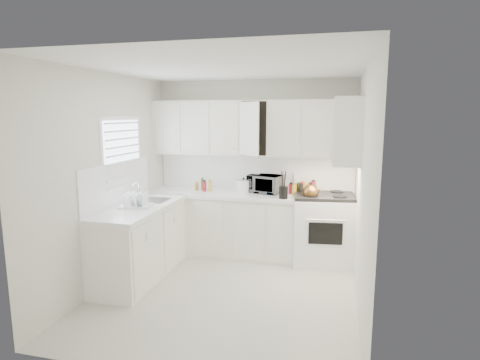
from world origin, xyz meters
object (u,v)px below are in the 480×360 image
(tea_kettle, at_px, (311,191))
(rice_cooker, at_px, (244,185))
(microwave, at_px, (265,182))
(dish_rack, at_px, (135,199))
(stove, at_px, (323,219))
(utensil_crock, at_px, (283,184))

(tea_kettle, distance_m, rice_cooker, 1.04)
(tea_kettle, distance_m, microwave, 0.75)
(dish_rack, bearing_deg, microwave, 31.06)
(stove, distance_m, rice_cooker, 1.27)
(tea_kettle, relative_size, rice_cooker, 1.25)
(rice_cooker, bearing_deg, tea_kettle, -21.25)
(microwave, bearing_deg, rice_cooker, -158.01)
(microwave, relative_size, dish_rack, 1.27)
(stove, relative_size, tea_kettle, 4.71)
(tea_kettle, xyz_separation_m, dish_rack, (-2.10, -1.00, -0.01))
(rice_cooker, xyz_separation_m, dish_rack, (-1.09, -1.27, -0.00))
(rice_cooker, bearing_deg, microwave, 0.17)
(tea_kettle, xyz_separation_m, rice_cooker, (-1.01, 0.27, -0.01))
(tea_kettle, bearing_deg, microwave, 157.03)
(rice_cooker, xyz_separation_m, utensil_crock, (0.64, -0.31, 0.09))
(microwave, height_order, rice_cooker, microwave)
(dish_rack, bearing_deg, rice_cooker, 37.66)
(utensil_crock, xyz_separation_m, dish_rack, (-1.73, -0.96, -0.10))
(microwave, height_order, dish_rack, microwave)
(microwave, xyz_separation_m, dish_rack, (-1.41, -1.31, -0.06))
(tea_kettle, relative_size, microwave, 0.57)
(stove, distance_m, utensil_crock, 0.78)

